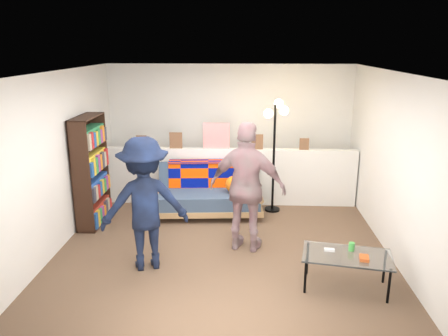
# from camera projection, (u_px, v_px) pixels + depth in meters

# --- Properties ---
(ground) EXTENTS (5.00, 5.00, 0.00)m
(ground) POSITION_uv_depth(u_px,v_px,m) (223.00, 248.00, 6.08)
(ground) COLOR brown
(ground) RESTS_ON ground
(room_shell) EXTENTS (4.60, 5.05, 2.45)m
(room_shell) POSITION_uv_depth(u_px,v_px,m) (224.00, 124.00, 6.07)
(room_shell) COLOR silver
(room_shell) RESTS_ON ground
(half_wall_ledge) EXTENTS (4.45, 0.15, 1.00)m
(half_wall_ledge) POSITION_uv_depth(u_px,v_px,m) (228.00, 176.00, 7.67)
(half_wall_ledge) COLOR silver
(half_wall_ledge) RESTS_ON ground
(ledge_decor) EXTENTS (2.97, 0.02, 0.45)m
(ledge_decor) POSITION_uv_depth(u_px,v_px,m) (215.00, 139.00, 7.48)
(ledge_decor) COLOR brown
(ledge_decor) RESTS_ON half_wall_ledge
(futon_sofa) EXTENTS (1.81, 0.97, 0.75)m
(futon_sofa) POSITION_uv_depth(u_px,v_px,m) (209.00, 194.00, 7.23)
(futon_sofa) COLOR #A87F51
(futon_sofa) RESTS_ON ground
(bookshelf) EXTENTS (0.28, 0.85, 1.70)m
(bookshelf) POSITION_uv_depth(u_px,v_px,m) (91.00, 175.00, 6.74)
(bookshelf) COLOR black
(bookshelf) RESTS_ON ground
(coffee_table) EXTENTS (1.08, 0.72, 0.52)m
(coffee_table) POSITION_uv_depth(u_px,v_px,m) (348.00, 257.00, 5.00)
(coffee_table) COLOR black
(coffee_table) RESTS_ON ground
(floor_lamp) EXTENTS (0.38, 0.35, 1.88)m
(floor_lamp) POSITION_uv_depth(u_px,v_px,m) (276.00, 133.00, 7.13)
(floor_lamp) COLOR black
(floor_lamp) RESTS_ON ground
(person_left) EXTENTS (1.23, 0.93, 1.68)m
(person_left) POSITION_uv_depth(u_px,v_px,m) (145.00, 204.00, 5.38)
(person_left) COLOR black
(person_left) RESTS_ON ground
(person_right) EXTENTS (1.12, 0.69, 1.78)m
(person_right) POSITION_uv_depth(u_px,v_px,m) (247.00, 188.00, 5.83)
(person_right) COLOR #C17D87
(person_right) RESTS_ON ground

